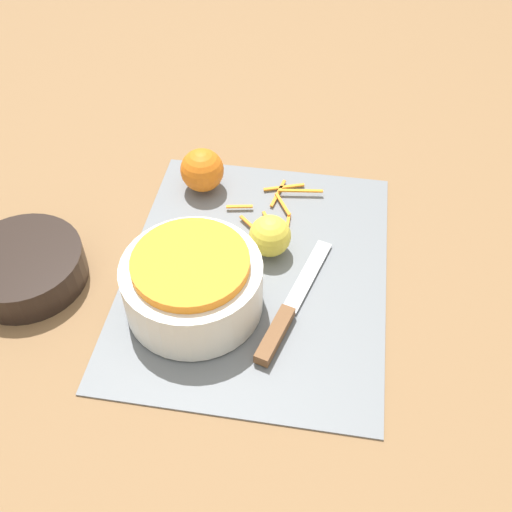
% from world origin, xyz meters
% --- Properties ---
extents(ground_plane, '(4.00, 4.00, 0.00)m').
position_xyz_m(ground_plane, '(0.00, 0.00, 0.00)').
color(ground_plane, olive).
extents(cutting_board, '(0.47, 0.38, 0.01)m').
position_xyz_m(cutting_board, '(0.00, 0.00, 0.00)').
color(cutting_board, slate).
rests_on(cutting_board, ground_plane).
extents(bowl_speckled, '(0.19, 0.19, 0.09)m').
position_xyz_m(bowl_speckled, '(-0.08, 0.07, 0.05)').
color(bowl_speckled, silver).
rests_on(bowl_speckled, cutting_board).
extents(bowl_dark, '(0.17, 0.17, 0.05)m').
position_xyz_m(bowl_dark, '(-0.06, 0.32, 0.03)').
color(bowl_dark, black).
rests_on(bowl_dark, ground_plane).
extents(knife, '(0.23, 0.08, 0.02)m').
position_xyz_m(knife, '(-0.09, -0.05, 0.01)').
color(knife, brown).
rests_on(knife, cutting_board).
extents(orange_left, '(0.07, 0.07, 0.07)m').
position_xyz_m(orange_left, '(0.17, 0.12, 0.04)').
color(orange_left, orange).
rests_on(orange_left, cutting_board).
extents(lemon, '(0.06, 0.06, 0.06)m').
position_xyz_m(lemon, '(0.04, -0.01, 0.04)').
color(lemon, gold).
rests_on(lemon, cutting_board).
extents(peel_pile, '(0.13, 0.15, 0.01)m').
position_xyz_m(peel_pile, '(0.15, -0.01, 0.01)').
color(peel_pile, orange).
rests_on(peel_pile, cutting_board).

